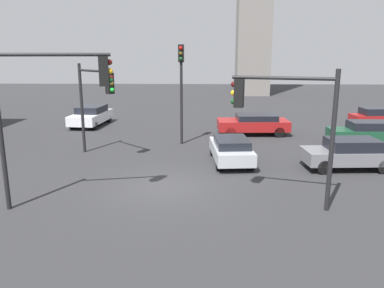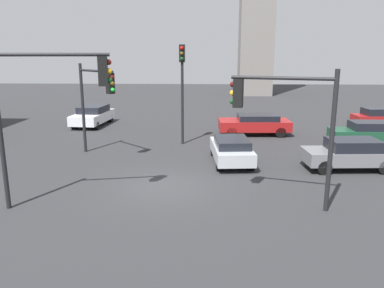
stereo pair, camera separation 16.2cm
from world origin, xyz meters
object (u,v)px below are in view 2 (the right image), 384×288
Objects in this scene: car_1 at (349,154)px; car_7 at (93,115)px; traffic_light_2 at (49,95)px; traffic_light_3 at (96,93)px; traffic_light_0 at (282,111)px; car_0 at (255,124)px; traffic_light_1 at (182,76)px; car_4 at (231,149)px; car_3 at (368,133)px; car_2 at (381,118)px.

car_7 reaches higher than car_1.
traffic_light_3 is at bearing 81.47° from traffic_light_2.
car_0 is (0.62, 12.28, -2.67)m from traffic_light_0.
traffic_light_1 is 1.21× the size of traffic_light_3.
traffic_light_1 is 9.87m from car_7.
traffic_light_0 is 0.87× the size of traffic_light_2.
car_4 is (-1.36, 5.38, -2.73)m from traffic_light_0.
traffic_light_0 reaches higher than car_0.
car_3 is at bearing 76.64° from car_7.
traffic_light_2 reaches higher than car_3.
traffic_light_2 reaches higher than car_7.
car_1 is at bearing -116.02° from traffic_light_0.
traffic_light_3 is at bearing -51.23° from traffic_light_1.
car_0 is 8.53m from car_1.
car_7 is at bearing -18.24° from car_3.
car_2 is (9.97, 14.66, -2.62)m from traffic_light_0.
traffic_light_2 is at bearing -143.61° from car_2.
car_7 is at bearing -37.12° from traffic_light_0.
car_4 is at bearing 49.87° from car_7.
traffic_light_3 reaches higher than car_4.
car_7 is (-3.41, 15.62, -3.20)m from traffic_light_2.
traffic_light_1 is 1.04× the size of traffic_light_2.
traffic_light_2 is 15.58m from car_0.
traffic_light_3 is 7.47m from car_4.
car_3 is 1.01× the size of car_4.
car_1 is 18.78m from car_7.
car_4 is at bearing 29.51° from traffic_light_2.
traffic_light_1 is (-4.06, 9.38, 0.61)m from traffic_light_0.
car_1 is at bearing 35.38° from traffic_light_3.
traffic_light_0 reaches higher than traffic_light_3.
traffic_light_1 is 5.28m from traffic_light_3.
car_4 is at bearing 36.23° from traffic_light_3.
car_3 is (6.29, -2.97, 0.03)m from car_0.
car_1 is (8.17, -4.89, -3.27)m from traffic_light_1.
car_0 is 1.01× the size of car_7.
traffic_light_0 is 6.18m from car_4.
car_2 is at bearing -107.87° from traffic_light_0.
car_1 is (3.48, -7.79, 0.01)m from car_0.
traffic_light_2 is at bearing 17.01° from car_7.
car_7 is at bearing -38.64° from car_1.
car_4 is (6.91, -0.87, -2.69)m from traffic_light_3.
traffic_light_3 is 1.15× the size of car_3.
car_1 is (11.99, 4.87, -3.21)m from traffic_light_2.
car_3 is (6.91, 9.31, -2.64)m from traffic_light_0.
car_3 is at bearing -123.51° from car_2.
traffic_light_1 is 5.88m from car_4.
car_0 is 9.65m from car_2.
traffic_light_1 is at bearing -163.09° from car_2.
car_3 is at bearing -123.93° from car_1.
traffic_light_1 is 1.44× the size of car_2.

